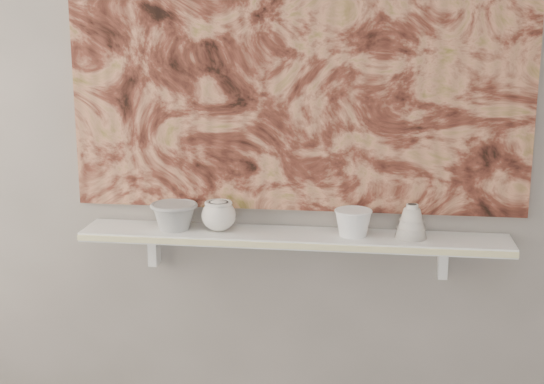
% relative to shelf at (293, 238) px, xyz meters
% --- Properties ---
extents(wall_back, '(3.60, 0.00, 3.60)m').
position_rel_shelf_xyz_m(wall_back, '(0.00, 0.09, 0.44)').
color(wall_back, slate).
rests_on(wall_back, floor).
extents(shelf, '(1.40, 0.18, 0.03)m').
position_rel_shelf_xyz_m(shelf, '(0.00, 0.00, 0.00)').
color(shelf, white).
rests_on(shelf, wall_back).
extents(shelf_stripe, '(1.40, 0.01, 0.02)m').
position_rel_shelf_xyz_m(shelf_stripe, '(0.00, -0.09, 0.00)').
color(shelf_stripe, beige).
rests_on(shelf_stripe, shelf).
extents(bracket_left, '(0.03, 0.06, 0.12)m').
position_rel_shelf_xyz_m(bracket_left, '(-0.49, 0.06, -0.07)').
color(bracket_left, white).
rests_on(bracket_left, wall_back).
extents(bracket_right, '(0.03, 0.06, 0.12)m').
position_rel_shelf_xyz_m(bracket_right, '(0.49, 0.06, -0.07)').
color(bracket_right, white).
rests_on(bracket_right, wall_back).
extents(painting, '(1.50, 0.02, 1.10)m').
position_rel_shelf_xyz_m(painting, '(0.00, 0.08, 0.62)').
color(painting, brown).
rests_on(painting, wall_back).
extents(house_motif, '(0.09, 0.00, 0.08)m').
position_rel_shelf_xyz_m(house_motif, '(0.45, 0.07, 0.32)').
color(house_motif, black).
rests_on(house_motif, painting).
extents(bowl_grey, '(0.20, 0.20, 0.09)m').
position_rel_shelf_xyz_m(bowl_grey, '(-0.40, 0.00, 0.06)').
color(bowl_grey, '#9B9B98').
rests_on(bowl_grey, shelf).
extents(cup_cream, '(0.14, 0.14, 0.10)m').
position_rel_shelf_xyz_m(cup_cream, '(-0.25, 0.00, 0.07)').
color(cup_cream, silver).
rests_on(cup_cream, shelf).
extents(bell_vessel, '(0.13, 0.13, 0.11)m').
position_rel_shelf_xyz_m(bell_vessel, '(0.38, 0.00, 0.07)').
color(bell_vessel, silver).
rests_on(bell_vessel, shelf).
extents(bowl_white, '(0.13, 0.13, 0.09)m').
position_rel_shelf_xyz_m(bowl_white, '(0.19, 0.00, 0.06)').
color(bowl_white, silver).
rests_on(bowl_white, shelf).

